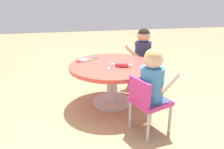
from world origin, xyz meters
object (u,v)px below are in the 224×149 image
object	(u,v)px
seated_child_left	(153,77)
rolling_pin	(122,65)
craft_table	(112,73)
child_chair_right	(145,65)
seated_child_right	(143,48)
craft_scissors	(115,67)
child_chair_left	(148,102)

from	to	relation	value
seated_child_left	rolling_pin	world-z (taller)	seated_child_left
craft_table	child_chair_right	size ratio (longest dim) A/B	1.77
seated_child_right	rolling_pin	bearing A→B (deg)	142.90
seated_child_right	craft_scissors	size ratio (longest dim) A/B	3.61
seated_child_left	child_chair_right	xyz separation A→B (m)	(1.01, -0.27, -0.23)
rolling_pin	child_chair_right	bearing A→B (deg)	-40.45
seated_child_right	rolling_pin	world-z (taller)	seated_child_right
craft_table	seated_child_left	world-z (taller)	seated_child_left
craft_table	seated_child_right	world-z (taller)	seated_child_right
child_chair_right	craft_scissors	xyz separation A→B (m)	(-0.51, 0.51, 0.17)
craft_table	seated_child_left	distance (m)	0.68
child_chair_right	craft_scissors	bearing A→B (deg)	135.04
rolling_pin	craft_scissors	xyz separation A→B (m)	(-0.00, 0.08, -0.02)
child_chair_right	seated_child_right	size ratio (longest dim) A/B	1.05
child_chair_left	seated_child_left	distance (m)	0.23
child_chair_left	craft_scissors	xyz separation A→B (m)	(0.51, 0.20, 0.17)
seated_child_right	craft_table	bearing A→B (deg)	131.26
seated_child_left	seated_child_right	size ratio (longest dim) A/B	1.00
craft_scissors	seated_child_right	bearing A→B (deg)	-41.83
seated_child_left	craft_scissors	xyz separation A→B (m)	(0.50, 0.24, -0.06)
rolling_pin	craft_scissors	bearing A→B (deg)	92.96
rolling_pin	craft_scissors	size ratio (longest dim) A/B	1.60
seated_child_right	rolling_pin	distance (m)	0.68
seated_child_right	craft_scissors	distance (m)	0.73
seated_child_right	craft_scissors	bearing A→B (deg)	138.17
child_chair_left	child_chair_right	xyz separation A→B (m)	(1.02, -0.31, 0.00)
craft_table	child_chair_right	xyz separation A→B (m)	(0.40, -0.52, -0.06)
craft_table	child_chair_left	distance (m)	0.66
seated_child_right	craft_scissors	xyz separation A→B (m)	(-0.54, 0.49, -0.06)
seated_child_left	rolling_pin	bearing A→B (deg)	17.67
child_chair_left	seated_child_right	size ratio (longest dim) A/B	1.05
craft_scissors	child_chair_left	bearing A→B (deg)	-158.58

